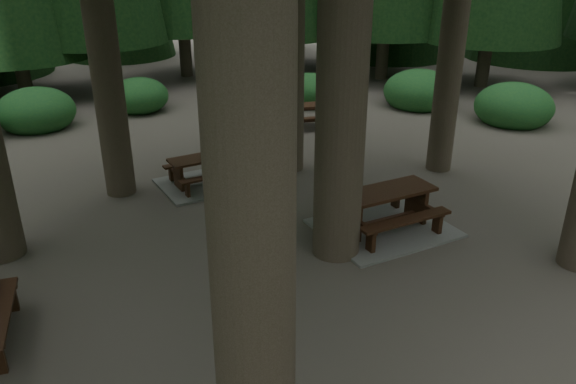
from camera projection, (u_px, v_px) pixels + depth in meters
ground at (306, 269)px, 9.61m from camera, size 80.00×80.00×0.00m
picnic_table_a at (384, 216)px, 10.84m from camera, size 2.68×2.30×0.83m
picnic_table_c at (205, 176)px, 12.92m from camera, size 2.13×1.81×0.69m
picnic_table_d at (314, 111)px, 17.08m from camera, size 1.88×1.70×0.67m
shrub_ring at (314, 222)px, 10.37m from camera, size 23.86×24.64×1.49m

